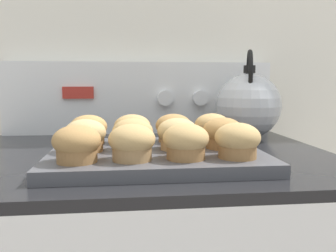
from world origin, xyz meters
The scene contains 16 objects.
wall_back centered at (0.00, 0.67, 1.20)m, with size 8.00×0.05×2.40m.
control_panel centered at (0.00, 0.62, 1.02)m, with size 0.77×0.07×0.21m.
muffin_pan centered at (0.01, 0.23, 0.93)m, with size 0.39×0.30×0.02m.
muffin_r0_c0 centered at (-0.12, 0.14, 0.97)m, with size 0.08×0.08×0.06m.
muffin_r0_c1 centered at (-0.03, 0.14, 0.97)m, with size 0.08×0.08×0.06m.
muffin_r0_c2 centered at (0.06, 0.14, 0.97)m, with size 0.08×0.08×0.06m.
muffin_r0_c3 centered at (0.14, 0.14, 0.97)m, with size 0.08×0.08×0.06m.
muffin_r1_c0 centered at (-0.12, 0.23, 0.97)m, with size 0.08×0.08×0.06m.
muffin_r1_c1 centered at (-0.03, 0.23, 0.97)m, with size 0.08×0.08×0.06m.
muffin_r1_c2 centered at (0.06, 0.23, 0.97)m, with size 0.08×0.08×0.06m.
muffin_r1_c3 centered at (0.14, 0.23, 0.97)m, with size 0.08×0.08×0.06m.
muffin_r2_c0 centered at (-0.12, 0.31, 0.97)m, with size 0.08×0.08×0.06m.
muffin_r2_c1 centered at (-0.03, 0.32, 0.97)m, with size 0.08×0.08×0.06m.
muffin_r2_c2 centered at (0.06, 0.32, 0.97)m, with size 0.08×0.08×0.06m.
muffin_r2_c3 centered at (0.14, 0.32, 0.97)m, with size 0.08×0.08×0.06m.
tea_kettle centered at (0.28, 0.49, 1.01)m, with size 0.17×0.20×0.23m.
Camera 1 is at (-0.04, -0.43, 1.07)m, focal length 38.00 mm.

